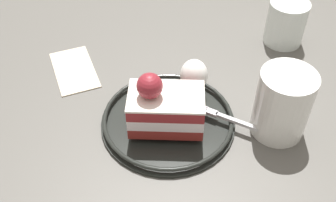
% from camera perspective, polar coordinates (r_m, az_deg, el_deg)
% --- Properties ---
extents(ground_plane, '(2.40, 2.40, 0.00)m').
position_cam_1_polar(ground_plane, '(0.57, -2.34, -4.15)').
color(ground_plane, '#54514C').
extents(dessert_plate, '(0.19, 0.19, 0.01)m').
position_cam_1_polar(dessert_plate, '(0.58, -0.00, -2.66)').
color(dessert_plate, black).
rests_on(dessert_plate, ground_plane).
extents(cake_slice, '(0.12, 0.10, 0.09)m').
position_cam_1_polar(cake_slice, '(0.54, -0.53, -0.86)').
color(cake_slice, maroon).
rests_on(cake_slice, dessert_plate).
extents(whipped_cream_dollop, '(0.04, 0.04, 0.05)m').
position_cam_1_polar(whipped_cream_dollop, '(0.60, 3.68, 3.66)').
color(whipped_cream_dollop, white).
rests_on(whipped_cream_dollop, dessert_plate).
extents(fork, '(0.13, 0.01, 0.00)m').
position_cam_1_polar(fork, '(0.57, 8.36, -2.41)').
color(fork, silver).
rests_on(fork, dessert_plate).
extents(drink_glass_near, '(0.07, 0.07, 0.10)m').
position_cam_1_polar(drink_glass_near, '(0.56, 15.85, -0.62)').
color(drink_glass_near, white).
rests_on(drink_glass_near, ground_plane).
extents(drink_glass_far, '(0.07, 0.07, 0.08)m').
position_cam_1_polar(drink_glass_far, '(0.74, 16.31, 10.42)').
color(drink_glass_far, white).
rests_on(drink_glass_far, ground_plane).
extents(folded_napkin, '(0.13, 0.12, 0.00)m').
position_cam_1_polar(folded_napkin, '(0.68, -13.14, 4.38)').
color(folded_napkin, beige).
rests_on(folded_napkin, ground_plane).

